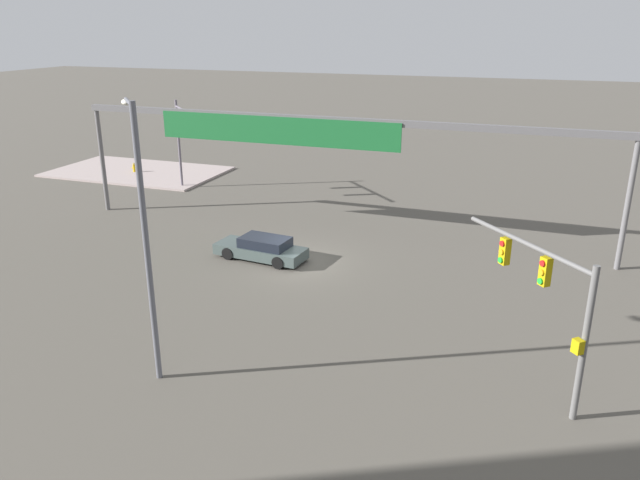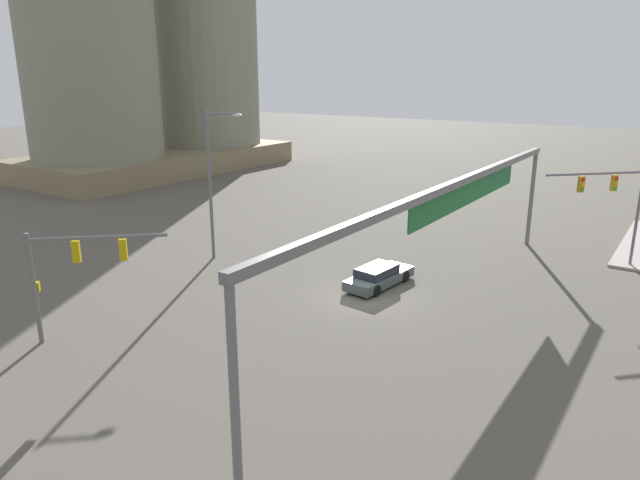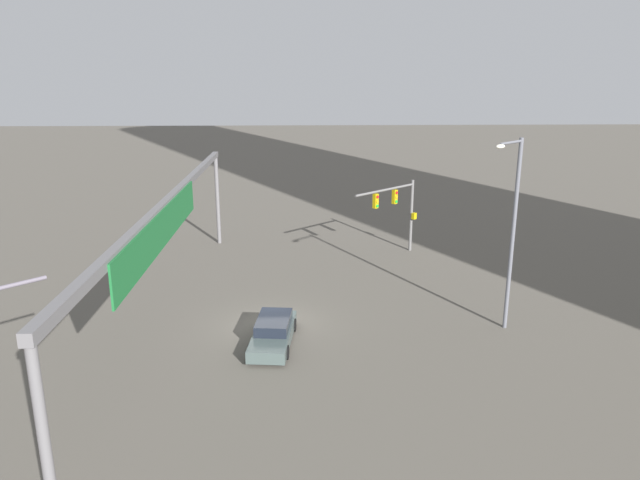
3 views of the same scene
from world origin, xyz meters
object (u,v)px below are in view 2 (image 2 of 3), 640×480
(streetlamp_curved_arm, at_px, (213,177))
(sedan_car_approaching, at_px, (379,276))
(traffic_signal_opposite_side, at_px, (614,195))
(traffic_signal_near_corner, at_px, (70,265))

(streetlamp_curved_arm, bearing_deg, sedan_car_approaching, -35.82)
(traffic_signal_opposite_side, height_order, streetlamp_curved_arm, streetlamp_curved_arm)
(traffic_signal_opposite_side, xyz_separation_m, streetlamp_curved_arm, (-11.79, 21.40, 0.75))
(traffic_signal_opposite_side, bearing_deg, traffic_signal_near_corner, 8.92)
(traffic_signal_near_corner, xyz_separation_m, sedan_car_approaching, (13.68, -7.94, -3.02))
(traffic_signal_opposite_side, bearing_deg, sedan_car_approaching, 1.77)
(traffic_signal_near_corner, height_order, traffic_signal_opposite_side, traffic_signal_opposite_side)
(traffic_signal_opposite_side, relative_size, sedan_car_approaching, 1.30)
(traffic_signal_near_corner, relative_size, sedan_car_approaching, 1.03)
(sedan_car_approaching, bearing_deg, traffic_signal_near_corner, 155.71)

